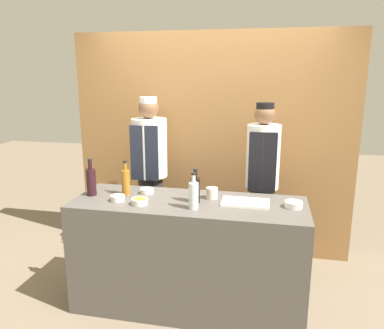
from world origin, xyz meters
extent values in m
plane|color=#756651|center=(0.00, 0.00, 0.00)|extent=(14.00, 14.00, 0.00)
cube|color=olive|center=(0.00, 1.19, 1.20)|extent=(3.02, 0.18, 2.40)
cube|color=#514C47|center=(0.00, 0.00, 0.47)|extent=(1.91, 0.68, 0.95)
cylinder|color=silver|center=(-0.40, 0.14, 0.97)|extent=(0.12, 0.12, 0.04)
cylinder|color=brown|center=(-0.40, 0.14, 0.98)|extent=(0.10, 0.10, 0.01)
cylinder|color=silver|center=(-0.57, -0.10, 0.97)|extent=(0.12, 0.12, 0.05)
cylinder|color=red|center=(-0.57, -0.10, 0.99)|extent=(0.10, 0.10, 0.01)
cylinder|color=silver|center=(-0.37, -0.15, 0.97)|extent=(0.13, 0.13, 0.05)
cylinder|color=yellow|center=(-0.37, -0.15, 0.99)|extent=(0.11, 0.11, 0.01)
cylinder|color=silver|center=(0.83, 0.03, 0.97)|extent=(0.14, 0.14, 0.05)
cylinder|color=silver|center=(0.83, 0.03, 0.99)|extent=(0.11, 0.11, 0.01)
cube|color=white|center=(0.46, 0.04, 0.96)|extent=(0.38, 0.23, 0.02)
cylinder|color=black|center=(-0.85, -0.01, 1.06)|extent=(0.08, 0.08, 0.23)
cylinder|color=black|center=(-0.85, -0.01, 1.21)|extent=(0.03, 0.03, 0.07)
cylinder|color=black|center=(-0.85, -0.01, 1.26)|extent=(0.04, 0.04, 0.02)
cylinder|color=silver|center=(0.07, -0.16, 1.05)|extent=(0.08, 0.08, 0.21)
cylinder|color=silver|center=(0.07, -0.16, 1.19)|extent=(0.03, 0.03, 0.06)
cylinder|color=black|center=(0.07, -0.16, 1.23)|extent=(0.03, 0.03, 0.02)
cylinder|color=#9E661E|center=(-0.57, 0.07, 1.05)|extent=(0.07, 0.07, 0.22)
cylinder|color=#9E661E|center=(-0.57, 0.07, 1.20)|extent=(0.03, 0.03, 0.07)
cylinder|color=black|center=(-0.57, 0.07, 1.24)|extent=(0.03, 0.03, 0.02)
cylinder|color=black|center=(0.06, 0.00, 1.05)|extent=(0.08, 0.08, 0.20)
cylinder|color=black|center=(0.06, 0.00, 1.18)|extent=(0.03, 0.03, 0.06)
cylinder|color=black|center=(0.06, 0.00, 1.22)|extent=(0.03, 0.03, 0.02)
cylinder|color=silver|center=(0.17, 0.12, 0.99)|extent=(0.10, 0.10, 0.09)
cylinder|color=#28282D|center=(-0.57, 0.74, 0.47)|extent=(0.26, 0.26, 0.93)
cylinder|color=white|center=(-0.57, 0.74, 1.23)|extent=(0.36, 0.36, 0.59)
cube|color=#232838|center=(-0.57, 0.58, 1.21)|extent=(0.29, 0.02, 0.55)
sphere|color=brown|center=(-0.57, 0.74, 1.63)|extent=(0.20, 0.20, 0.20)
cylinder|color=white|center=(-0.57, 0.74, 1.71)|extent=(0.17, 0.17, 0.07)
cylinder|color=#28282D|center=(0.57, 0.74, 0.44)|extent=(0.23, 0.23, 0.88)
cylinder|color=white|center=(0.57, 0.74, 1.19)|extent=(0.32, 0.32, 0.62)
cube|color=black|center=(0.57, 0.59, 1.16)|extent=(0.26, 0.02, 0.57)
sphere|color=brown|center=(0.57, 0.74, 1.60)|extent=(0.20, 0.20, 0.20)
cylinder|color=black|center=(0.57, 0.74, 1.67)|extent=(0.17, 0.17, 0.07)
camera|label=1|loc=(0.62, -2.83, 1.96)|focal=35.00mm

